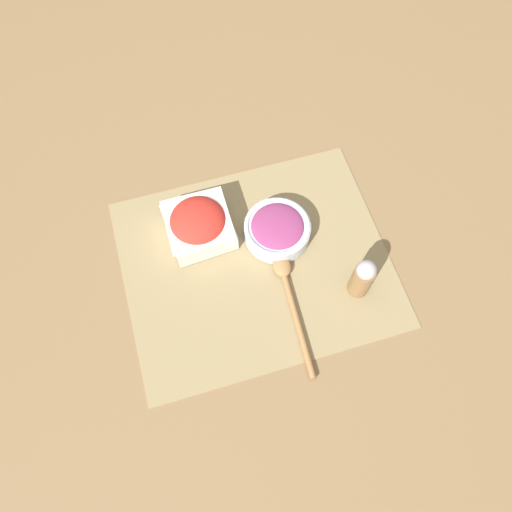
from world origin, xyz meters
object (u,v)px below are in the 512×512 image
at_px(onion_bowl, 277,229).
at_px(pepper_shaker, 363,277).
at_px(tomato_bowl, 199,224).
at_px(wooden_spoon, 289,292).

xyz_separation_m(onion_bowl, pepper_shaker, (-0.12, 0.16, 0.03)).
relative_size(tomato_bowl, pepper_shaker, 1.25).
bearing_deg(pepper_shaker, tomato_bowl, -37.71).
bearing_deg(onion_bowl, pepper_shaker, 126.65).
xyz_separation_m(onion_bowl, wooden_spoon, (0.02, 0.13, -0.02)).
distance_m(tomato_bowl, wooden_spoon, 0.23).
bearing_deg(tomato_bowl, wooden_spoon, 126.80).
bearing_deg(wooden_spoon, tomato_bowl, -53.20).
height_order(tomato_bowl, wooden_spoon, tomato_bowl).
relative_size(wooden_spoon, pepper_shaker, 2.36).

